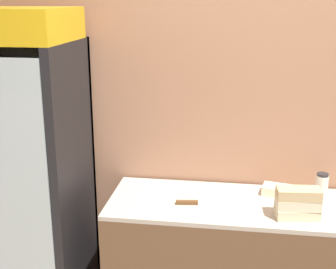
% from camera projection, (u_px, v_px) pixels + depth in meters
% --- Properties ---
extents(wall_back, '(5.20, 0.10, 2.70)m').
position_uv_depth(wall_back, '(280.00, 118.00, 2.87)').
color(wall_back, '#AD7A5B').
rests_on(wall_back, ground_plane).
extents(beverage_cooler, '(0.69, 0.65, 2.02)m').
position_uv_depth(beverage_cooler, '(27.00, 164.00, 2.85)').
color(beverage_cooler, black).
rests_on(beverage_cooler, ground_plane).
extents(sandwich_stack_bottom, '(0.24, 0.14, 0.06)m').
position_uv_depth(sandwich_stack_bottom, '(297.00, 213.00, 2.51)').
color(sandwich_stack_bottom, beige).
rests_on(sandwich_stack_bottom, prep_counter).
extents(sandwich_stack_middle, '(0.24, 0.13, 0.06)m').
position_uv_depth(sandwich_stack_middle, '(298.00, 203.00, 2.49)').
color(sandwich_stack_middle, beige).
rests_on(sandwich_stack_middle, sandwich_stack_bottom).
extents(sandwich_stack_top, '(0.24, 0.13, 0.06)m').
position_uv_depth(sandwich_stack_top, '(299.00, 194.00, 2.48)').
color(sandwich_stack_top, tan).
rests_on(sandwich_stack_top, sandwich_stack_middle).
extents(sandwich_flat_right, '(0.24, 0.16, 0.06)m').
position_uv_depth(sandwich_flat_right, '(281.00, 191.00, 2.79)').
color(sandwich_flat_right, beige).
rests_on(sandwich_flat_right, prep_counter).
extents(chefs_knife, '(0.38, 0.08, 0.02)m').
position_uv_depth(chefs_knife, '(199.00, 203.00, 2.67)').
color(chefs_knife, silver).
rests_on(chefs_knife, prep_counter).
extents(condiment_jar, '(0.07, 0.07, 0.14)m').
position_uv_depth(condiment_jar, '(322.00, 185.00, 2.78)').
color(condiment_jar, silver).
rests_on(condiment_jar, prep_counter).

